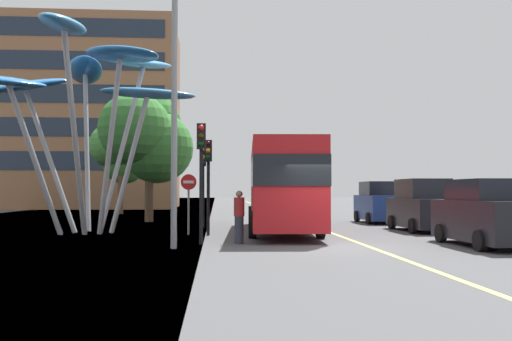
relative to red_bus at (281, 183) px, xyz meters
name	(u,v)px	position (x,y,z in m)	size (l,w,h in m)	color
ground	(305,248)	(0.01, -6.16, -2.06)	(120.00, 240.00, 0.10)	#4C4C4F
red_bus	(281,183)	(0.00, 0.00, 0.00)	(3.11, 11.69, 3.68)	red
leaf_sculpture	(87,79)	(-7.87, 0.00, 4.20)	(9.04, 10.36, 8.01)	#9EA0A5
traffic_light_kerb_near	(201,157)	(-3.13, -5.28, 0.73)	(0.28, 0.42, 3.79)	black
traffic_light_kerb_far	(208,166)	(-2.96, -1.78, 0.59)	(0.28, 0.42, 3.59)	black
traffic_light_island_mid	(203,170)	(-3.26, 2.48, 0.60)	(0.28, 0.42, 3.60)	black
car_parked_near	(486,214)	(5.52, -6.45, -1.05)	(1.95, 4.42, 2.04)	black
car_parked_mid	(422,207)	(5.93, -0.04, -1.00)	(1.99, 4.25, 2.18)	black
car_parked_far	(380,203)	(5.91, 5.94, -1.00)	(2.09, 3.88, 2.17)	navy
street_lamp	(187,69)	(-3.53, -6.43, 3.25)	(1.74, 0.44, 8.35)	gray
tree_pavement_near	(147,135)	(-6.45, 8.12, 2.76)	(5.04, 5.54, 7.29)	brown
tree_pavement_far	(121,149)	(-9.70, 18.87, 2.75)	(4.62, 4.84, 6.76)	brown
pedestrian	(239,217)	(-1.92, -4.94, -1.16)	(0.34, 0.34, 1.69)	#2D3342
no_entry_sign	(189,194)	(-3.72, -1.37, -0.46)	(0.60, 0.12, 2.32)	gray
backdrop_building	(74,117)	(-16.90, 33.81, 7.02)	(20.26, 11.75, 18.06)	#8E6042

